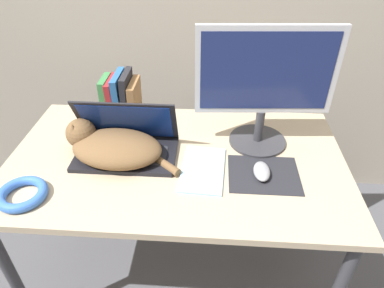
{
  "coord_description": "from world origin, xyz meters",
  "views": [
    {
      "loc": [
        0.14,
        -0.68,
        1.59
      ],
      "look_at": [
        0.07,
        0.35,
        0.83
      ],
      "focal_mm": 32.0,
      "sensor_mm": 36.0,
      "label": 1
    }
  ],
  "objects_px": {
    "book_row": "(121,98)",
    "cat": "(112,146)",
    "laptop": "(127,144)",
    "computer_mouse": "(262,171)",
    "cable_coil": "(22,194)",
    "external_monitor": "(265,83)",
    "notepad": "(203,169)"
  },
  "relations": [
    {
      "from": "book_row",
      "to": "cat",
      "type": "bearing_deg",
      "value": -84.66
    },
    {
      "from": "laptop",
      "to": "computer_mouse",
      "type": "distance_m",
      "value": 0.54
    },
    {
      "from": "laptop",
      "to": "computer_mouse",
      "type": "xyz_separation_m",
      "value": [
        0.53,
        -0.1,
        -0.03
      ]
    },
    {
      "from": "cat",
      "to": "computer_mouse",
      "type": "xyz_separation_m",
      "value": [
        0.58,
        -0.07,
        -0.04
      ]
    },
    {
      "from": "book_row",
      "to": "cable_coil",
      "type": "distance_m",
      "value": 0.6
    },
    {
      "from": "external_monitor",
      "to": "laptop",
      "type": "bearing_deg",
      "value": -167.86
    },
    {
      "from": "laptop",
      "to": "cat",
      "type": "bearing_deg",
      "value": -144.29
    },
    {
      "from": "cat",
      "to": "external_monitor",
      "type": "relative_size",
      "value": 0.88
    },
    {
      "from": "laptop",
      "to": "computer_mouse",
      "type": "height_order",
      "value": "laptop"
    },
    {
      "from": "external_monitor",
      "to": "cable_coil",
      "type": "bearing_deg",
      "value": -155.05
    },
    {
      "from": "book_row",
      "to": "cable_coil",
      "type": "bearing_deg",
      "value": -112.82
    },
    {
      "from": "external_monitor",
      "to": "notepad",
      "type": "xyz_separation_m",
      "value": [
        -0.22,
        -0.2,
        -0.27
      ]
    },
    {
      "from": "laptop",
      "to": "cable_coil",
      "type": "xyz_separation_m",
      "value": [
        -0.31,
        -0.28,
        -0.03
      ]
    },
    {
      "from": "cat",
      "to": "cable_coil",
      "type": "distance_m",
      "value": 0.36
    },
    {
      "from": "computer_mouse",
      "to": "notepad",
      "type": "distance_m",
      "value": 0.22
    },
    {
      "from": "cat",
      "to": "computer_mouse",
      "type": "relative_size",
      "value": 4.27
    },
    {
      "from": "cat",
      "to": "external_monitor",
      "type": "bearing_deg",
      "value": 14.46
    },
    {
      "from": "computer_mouse",
      "to": "book_row",
      "type": "height_order",
      "value": "book_row"
    },
    {
      "from": "external_monitor",
      "to": "computer_mouse",
      "type": "height_order",
      "value": "external_monitor"
    },
    {
      "from": "cat",
      "to": "book_row",
      "type": "relative_size",
      "value": 2.07
    },
    {
      "from": "notepad",
      "to": "computer_mouse",
      "type": "bearing_deg",
      "value": -3.99
    },
    {
      "from": "laptop",
      "to": "cat",
      "type": "distance_m",
      "value": 0.06
    },
    {
      "from": "cat",
      "to": "book_row",
      "type": "height_order",
      "value": "book_row"
    },
    {
      "from": "laptop",
      "to": "notepad",
      "type": "distance_m",
      "value": 0.33
    },
    {
      "from": "computer_mouse",
      "to": "cable_coil",
      "type": "xyz_separation_m",
      "value": [
        -0.84,
        -0.17,
        -0.0
      ]
    },
    {
      "from": "external_monitor",
      "to": "cable_coil",
      "type": "distance_m",
      "value": 0.96
    },
    {
      "from": "cat",
      "to": "book_row",
      "type": "distance_m",
      "value": 0.31
    },
    {
      "from": "cat",
      "to": "cable_coil",
      "type": "xyz_separation_m",
      "value": [
        -0.26,
        -0.24,
        -0.04
      ]
    },
    {
      "from": "cat",
      "to": "external_monitor",
      "type": "xyz_separation_m",
      "value": [
        0.58,
        0.15,
        0.21
      ]
    },
    {
      "from": "external_monitor",
      "to": "computer_mouse",
      "type": "relative_size",
      "value": 4.83
    },
    {
      "from": "cat",
      "to": "computer_mouse",
      "type": "height_order",
      "value": "cat"
    },
    {
      "from": "cable_coil",
      "to": "laptop",
      "type": "bearing_deg",
      "value": 41.99
    }
  ]
}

